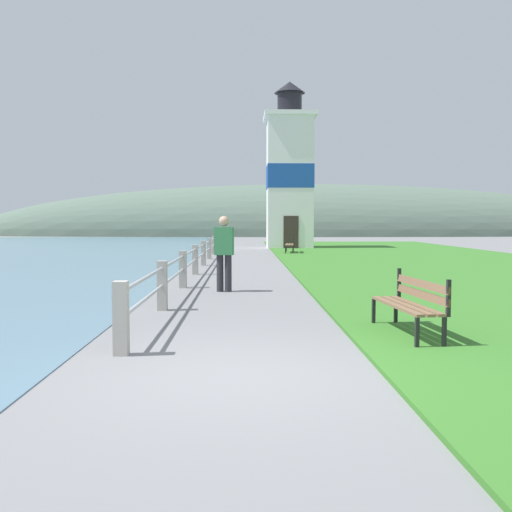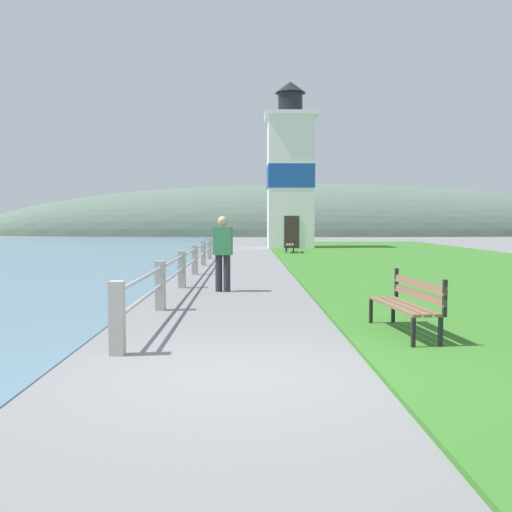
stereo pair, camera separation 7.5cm
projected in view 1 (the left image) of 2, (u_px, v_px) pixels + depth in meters
The scene contains 8 objects.
ground_plane at pixel (238, 376), 6.27m from camera, with size 160.00×160.00×0.00m, color slate.
grass_verge at pixel (440, 264), 21.93m from camera, with size 12.00×46.61×0.06m.
seawall_railing at pixel (200, 254), 19.89m from camera, with size 0.18×25.59×0.94m.
park_bench_near at pixel (412, 301), 8.31m from camera, with size 0.64×1.86×0.94m.
park_bench_midway at pixel (291, 243), 29.63m from camera, with size 0.65×1.97×0.94m.
lighthouse at pixel (289, 175), 35.35m from camera, with size 3.17×3.17×10.25m.
person_strolling at pixel (224, 251), 13.67m from camera, with size 0.48×0.31×1.82m.
distant_hillside at pixel (311, 235), 67.38m from camera, with size 80.00×16.00×12.00m.
Camera 1 is at (0.07, -6.18, 1.71)m, focal length 40.00 mm.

